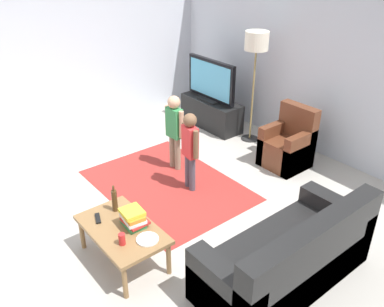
{
  "coord_description": "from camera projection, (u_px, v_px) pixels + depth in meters",
  "views": [
    {
      "loc": [
        3.44,
        -2.17,
        3.01
      ],
      "look_at": [
        0.0,
        0.6,
        0.65
      ],
      "focal_mm": 38.01,
      "sensor_mm": 36.0,
      "label": 1
    }
  ],
  "objects": [
    {
      "name": "ground",
      "position": [
        154.0,
        215.0,
        4.98
      ],
      "size": [
        7.8,
        7.8,
        0.0
      ],
      "primitive_type": "plane",
      "color": "#B2ADA3"
    },
    {
      "name": "wall_back",
      "position": [
        318.0,
        64.0,
        6.01
      ],
      "size": [
        6.0,
        0.12,
        2.7
      ],
      "primitive_type": "cube",
      "color": "silver",
      "rests_on": "ground"
    },
    {
      "name": "wall_left",
      "position": [
        43.0,
        56.0,
        6.41
      ],
      "size": [
        0.12,
        6.0,
        2.7
      ],
      "primitive_type": "cube",
      "color": "silver",
      "rests_on": "ground"
    },
    {
      "name": "area_rug",
      "position": [
        167.0,
        185.0,
        5.57
      ],
      "size": [
        2.2,
        1.6,
        0.01
      ],
      "primitive_type": "cube",
      "color": "#9E2D28",
      "rests_on": "ground"
    },
    {
      "name": "tv_stand",
      "position": [
        211.0,
        113.0,
        7.22
      ],
      "size": [
        1.2,
        0.44,
        0.5
      ],
      "color": "black",
      "rests_on": "ground"
    },
    {
      "name": "tv",
      "position": [
        211.0,
        81.0,
        6.92
      ],
      "size": [
        1.1,
        0.28,
        0.71
      ],
      "color": "black",
      "rests_on": "tv_stand"
    },
    {
      "name": "couch",
      "position": [
        291.0,
        260.0,
        3.87
      ],
      "size": [
        0.8,
        1.8,
        0.86
      ],
      "color": "black",
      "rests_on": "ground"
    },
    {
      "name": "armchair",
      "position": [
        289.0,
        146.0,
        5.95
      ],
      "size": [
        0.6,
        0.6,
        0.9
      ],
      "color": "brown",
      "rests_on": "ground"
    },
    {
      "name": "floor_lamp",
      "position": [
        256.0,
        47.0,
        6.13
      ],
      "size": [
        0.36,
        0.36,
        1.78
      ],
      "color": "#262626",
      "rests_on": "ground"
    },
    {
      "name": "child_near_tv",
      "position": [
        174.0,
        126.0,
        5.69
      ],
      "size": [
        0.37,
        0.18,
        1.11
      ],
      "color": "gray",
      "rests_on": "ground"
    },
    {
      "name": "child_center",
      "position": [
        190.0,
        145.0,
        5.21
      ],
      "size": [
        0.36,
        0.17,
        1.08
      ],
      "color": "#4C4C59",
      "rests_on": "ground"
    },
    {
      "name": "coffee_table",
      "position": [
        122.0,
        232.0,
        4.12
      ],
      "size": [
        1.0,
        0.6,
        0.42
      ],
      "color": "olive",
      "rests_on": "ground"
    },
    {
      "name": "book_stack",
      "position": [
        133.0,
        218.0,
        4.08
      ],
      "size": [
        0.3,
        0.24,
        0.19
      ],
      "color": "#388C4C",
      "rests_on": "coffee_table"
    },
    {
      "name": "bottle",
      "position": [
        115.0,
        200.0,
        4.29
      ],
      "size": [
        0.06,
        0.06,
        0.31
      ],
      "color": "#4C3319",
      "rests_on": "coffee_table"
    },
    {
      "name": "tv_remote",
      "position": [
        98.0,
        218.0,
        4.21
      ],
      "size": [
        0.18,
        0.1,
        0.02
      ],
      "primitive_type": "cube",
      "rotation": [
        0.0,
        0.0,
        -0.36
      ],
      "color": "black",
      "rests_on": "coffee_table"
    },
    {
      "name": "soda_can",
      "position": [
        122.0,
        239.0,
        3.85
      ],
      "size": [
        0.07,
        0.07,
        0.12
      ],
      "primitive_type": "cylinder",
      "color": "red",
      "rests_on": "coffee_table"
    },
    {
      "name": "plate",
      "position": [
        148.0,
        239.0,
        3.92
      ],
      "size": [
        0.22,
        0.22,
        0.02
      ],
      "color": "white",
      "rests_on": "coffee_table"
    }
  ]
}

